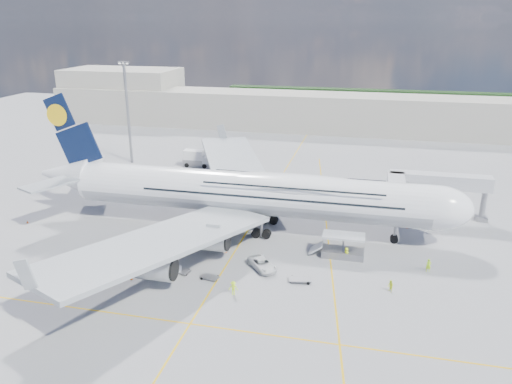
% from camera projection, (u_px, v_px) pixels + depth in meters
% --- Properties ---
extents(ground, '(300.00, 300.00, 0.00)m').
position_uv_depth(ground, '(234.00, 253.00, 79.62)').
color(ground, gray).
rests_on(ground, ground).
extents(taxi_line_main, '(0.25, 220.00, 0.01)m').
position_uv_depth(taxi_line_main, '(234.00, 253.00, 79.62)').
color(taxi_line_main, '#DFA90B').
rests_on(taxi_line_main, ground).
extents(taxi_line_cross, '(120.00, 0.25, 0.01)m').
position_uv_depth(taxi_line_cross, '(190.00, 324.00, 61.24)').
color(taxi_line_cross, '#DFA90B').
rests_on(taxi_line_cross, ground).
extents(taxi_line_diag, '(14.16, 99.06, 0.01)m').
position_uv_depth(taxi_line_diag, '(328.00, 236.00, 85.80)').
color(taxi_line_diag, '#DFA90B').
rests_on(taxi_line_diag, ground).
extents(airliner, '(77.26, 79.15, 23.71)m').
position_uv_depth(airliner, '(250.00, 192.00, 86.48)').
color(airliner, white).
rests_on(airliner, ground).
extents(jet_bridge, '(18.80, 12.10, 8.50)m').
position_uv_depth(jet_bridge, '(423.00, 185.00, 90.19)').
color(jet_bridge, '#B7B7BC').
rests_on(jet_bridge, ground).
extents(cargo_loader, '(8.53, 3.20, 3.67)m').
position_uv_depth(cargo_loader, '(342.00, 249.00, 78.25)').
color(cargo_loader, silver).
rests_on(cargo_loader, ground).
extents(light_mast, '(3.00, 0.70, 25.50)m').
position_uv_depth(light_mast, '(128.00, 112.00, 125.20)').
color(light_mast, gray).
rests_on(light_mast, ground).
extents(terminal, '(180.00, 16.00, 12.00)m').
position_uv_depth(terminal, '(311.00, 112.00, 164.93)').
color(terminal, '#B2AD9E').
rests_on(terminal, ground).
extents(hangar, '(40.00, 22.00, 18.00)m').
position_uv_depth(hangar, '(123.00, 94.00, 183.58)').
color(hangar, '#B2AD9E').
rests_on(hangar, ground).
extents(tree_line, '(160.00, 6.00, 8.00)m').
position_uv_depth(tree_line, '(425.00, 101.00, 198.34)').
color(tree_line, '#193814').
rests_on(tree_line, ground).
extents(dolly_row_a, '(3.71, 2.67, 0.49)m').
position_uv_depth(dolly_row_a, '(114.00, 273.00, 72.78)').
color(dolly_row_a, gray).
rests_on(dolly_row_a, ground).
extents(dolly_row_b, '(3.25, 2.24, 0.43)m').
position_uv_depth(dolly_row_b, '(180.00, 271.00, 73.40)').
color(dolly_row_b, gray).
rests_on(dolly_row_b, ground).
extents(dolly_row_c, '(3.20, 1.88, 0.45)m').
position_uv_depth(dolly_row_c, '(135.00, 252.00, 79.29)').
color(dolly_row_c, gray).
rests_on(dolly_row_c, ground).
extents(dolly_back, '(3.57, 3.06, 2.00)m').
position_uv_depth(dolly_back, '(122.00, 247.00, 79.27)').
color(dolly_back, gray).
rests_on(dolly_back, ground).
extents(dolly_nose_far, '(3.39, 2.23, 0.46)m').
position_uv_depth(dolly_nose_far, '(300.00, 279.00, 70.95)').
color(dolly_nose_far, gray).
rests_on(dolly_nose_far, ground).
extents(dolly_nose_near, '(2.87, 1.95, 0.39)m').
position_uv_depth(dolly_nose_near, '(210.00, 277.00, 71.67)').
color(dolly_nose_near, gray).
rests_on(dolly_nose_near, ground).
extents(baggage_tug, '(2.95, 1.95, 1.69)m').
position_uv_depth(baggage_tug, '(172.00, 268.00, 73.23)').
color(baggage_tug, white).
rests_on(baggage_tug, ground).
extents(catering_truck_inner, '(6.47, 3.33, 3.68)m').
position_uv_depth(catering_truck_inner, '(200.00, 185.00, 106.35)').
color(catering_truck_inner, gray).
rests_on(catering_truck_inner, ground).
extents(catering_truck_outer, '(7.07, 2.80, 4.22)m').
position_uv_depth(catering_truck_outer, '(197.00, 159.00, 125.15)').
color(catering_truck_outer, gray).
rests_on(catering_truck_outer, ground).
extents(service_van, '(5.65, 6.02, 1.57)m').
position_uv_depth(service_van, '(262.00, 264.00, 74.38)').
color(service_van, silver).
rests_on(service_van, ground).
extents(crew_nose, '(0.79, 0.57, 2.01)m').
position_uv_depth(crew_nose, '(429.00, 265.00, 73.51)').
color(crew_nose, '#B4F419').
rests_on(crew_nose, ground).
extents(crew_loader, '(1.00, 1.06, 1.74)m').
position_uv_depth(crew_loader, '(390.00, 286.00, 68.12)').
color(crew_loader, '#CFE818').
rests_on(crew_loader, ground).
extents(crew_wing, '(0.87, 1.14, 1.79)m').
position_uv_depth(crew_wing, '(117.00, 263.00, 74.51)').
color(crew_wing, '#BBFF1A').
rests_on(crew_wing, ground).
extents(crew_van, '(1.09, 1.15, 1.98)m').
position_uv_depth(crew_van, '(346.00, 254.00, 77.26)').
color(crew_van, '#D9F619').
rests_on(crew_van, ground).
extents(crew_tug, '(1.40, 0.93, 2.01)m').
position_uv_depth(crew_tug, '(233.00, 288.00, 67.39)').
color(crew_tug, '#CBFF1A').
rests_on(crew_tug, ground).
extents(cone_nose, '(0.49, 0.49, 0.63)m').
position_uv_depth(cone_nose, '(407.00, 226.00, 89.04)').
color(cone_nose, '#E3560B').
rests_on(cone_nose, ground).
extents(cone_wing_left_inner, '(0.44, 0.44, 0.57)m').
position_uv_depth(cone_wing_left_inner, '(247.00, 196.00, 103.98)').
color(cone_wing_left_inner, '#E3560B').
rests_on(cone_wing_left_inner, ground).
extents(cone_wing_left_outer, '(0.40, 0.40, 0.51)m').
position_uv_depth(cone_wing_left_outer, '(223.00, 189.00, 108.39)').
color(cone_wing_left_outer, '#E3560B').
rests_on(cone_wing_left_outer, ground).
extents(cone_wing_right_inner, '(0.40, 0.40, 0.51)m').
position_uv_depth(cone_wing_right_inner, '(226.00, 251.00, 79.78)').
color(cone_wing_right_inner, '#E3560B').
rests_on(cone_wing_right_inner, ground).
extents(cone_wing_right_outer, '(0.42, 0.42, 0.54)m').
position_uv_depth(cone_wing_right_outer, '(131.00, 278.00, 71.54)').
color(cone_wing_right_outer, '#E3560B').
rests_on(cone_wing_right_outer, ground).
extents(cone_tail, '(0.40, 0.40, 0.51)m').
position_uv_depth(cone_tail, '(27.00, 222.00, 91.16)').
color(cone_tail, '#E3560B').
rests_on(cone_tail, ground).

